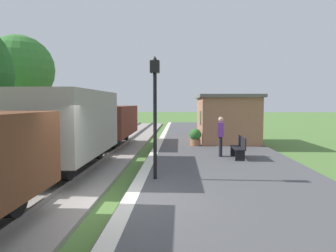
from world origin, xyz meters
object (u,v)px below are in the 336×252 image
(tree_trackside_far, at_px, (19,70))
(lamp_post_near, at_px, (155,95))
(station_hut, at_px, (226,118))
(person_waiting, at_px, (221,135))
(potted_planter, at_px, (195,137))
(freight_train, at_px, (66,133))
(bench_near_hut, at_px, (239,147))

(tree_trackside_far, bearing_deg, lamp_post_near, -44.97)
(station_hut, bearing_deg, person_waiting, -99.95)
(station_hut, height_order, potted_planter, station_hut)
(station_hut, relative_size, lamp_post_near, 1.57)
(station_hut, xyz_separation_m, tree_trackside_far, (-11.98, -1.69, 2.77))
(freight_train, bearing_deg, person_waiting, 25.21)
(person_waiting, bearing_deg, freight_train, 34.63)
(potted_planter, height_order, lamp_post_near, lamp_post_near)
(potted_planter, relative_size, tree_trackside_far, 0.14)
(person_waiting, xyz_separation_m, tree_trackside_far, (-10.93, 4.29, 3.24))
(station_hut, relative_size, tree_trackside_far, 0.91)
(freight_train, relative_size, person_waiting, 11.35)
(lamp_post_near, bearing_deg, person_waiting, 58.78)
(bench_near_hut, height_order, potted_planter, potted_planter)
(person_waiting, distance_m, lamp_post_near, 5.09)
(potted_planter, bearing_deg, station_hut, 52.08)
(station_hut, relative_size, person_waiting, 3.39)
(person_waiting, relative_size, potted_planter, 1.87)
(station_hut, height_order, person_waiting, station_hut)
(station_hut, distance_m, tree_trackside_far, 12.41)
(freight_train, relative_size, bench_near_hut, 12.93)
(person_waiting, bearing_deg, bench_near_hut, 157.94)
(person_waiting, bearing_deg, station_hut, -90.53)
(person_waiting, relative_size, lamp_post_near, 0.46)
(bench_near_hut, height_order, tree_trackside_far, tree_trackside_far)
(freight_train, xyz_separation_m, bench_near_hut, (6.46, 2.27, -0.78))
(bench_near_hut, bearing_deg, station_hut, 87.01)
(station_hut, bearing_deg, freight_train, -128.07)
(freight_train, height_order, station_hut, station_hut)
(station_hut, xyz_separation_m, person_waiting, (-1.05, -5.97, -0.47))
(freight_train, height_order, lamp_post_near, lamp_post_near)
(bench_near_hut, xyz_separation_m, potted_planter, (-1.63, 3.89, 0.00))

